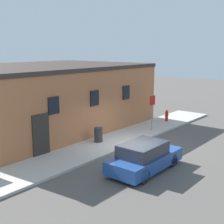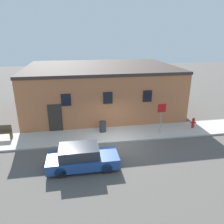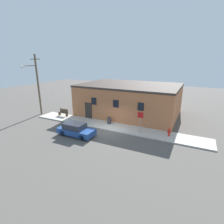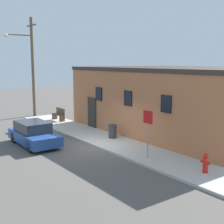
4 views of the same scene
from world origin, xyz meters
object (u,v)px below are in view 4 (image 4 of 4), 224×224
object	(u,v)px
stop_sign	(148,125)
parked_car	(34,134)
fire_hydrant	(206,163)
bench	(59,114)
trash_bin	(113,131)
utility_pole	(31,64)

from	to	relation	value
stop_sign	parked_car	xyz separation A→B (m)	(-5.83, -3.29, -1.06)
parked_car	stop_sign	bearing A→B (deg)	29.41
fire_hydrant	bench	xyz separation A→B (m)	(-14.16, 0.44, 0.05)
stop_sign	trash_bin	bearing A→B (deg)	166.75
fire_hydrant	stop_sign	xyz separation A→B (m)	(-2.91, -0.54, 1.16)
bench	utility_pole	bearing A→B (deg)	-170.34
stop_sign	fire_hydrant	bearing A→B (deg)	10.53
stop_sign	parked_car	size ratio (longest dim) A/B	0.58
trash_bin	parked_car	xyz separation A→B (m)	(-1.70, -4.26, 0.10)
fire_hydrant	parked_car	world-z (taller)	parked_car
stop_sign	utility_pole	size ratio (longest dim) A/B	0.27
bench	parked_car	xyz separation A→B (m)	(5.41, -4.27, 0.05)
bench	parked_car	world-z (taller)	parked_car
fire_hydrant	trash_bin	bearing A→B (deg)	176.49
stop_sign	parked_car	distance (m)	6.78
fire_hydrant	bench	world-z (taller)	bench
bench	trash_bin	distance (m)	7.11
trash_bin	utility_pole	size ratio (longest dim) A/B	0.10
stop_sign	bench	bearing A→B (deg)	175.00
trash_bin	parked_car	distance (m)	4.59
stop_sign	trash_bin	xyz separation A→B (m)	(-4.13, 0.97, -1.16)
stop_sign	utility_pole	xyz separation A→B (m)	(-14.95, 0.35, 2.79)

